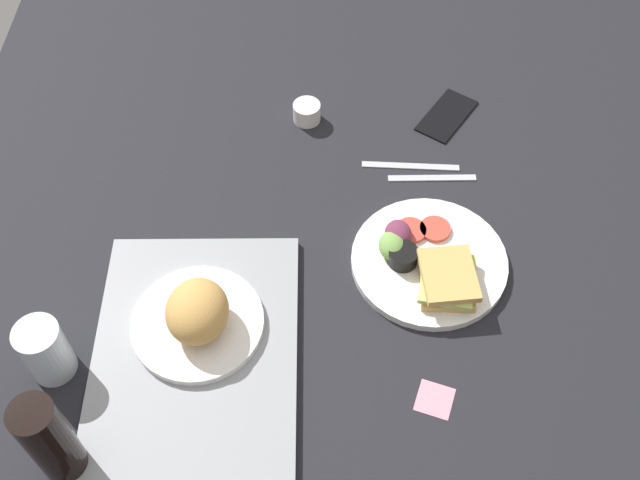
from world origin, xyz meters
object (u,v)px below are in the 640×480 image
(bread_plate_near, at_px, (197,316))
(drinking_glass, at_px, (45,351))
(knife, at_px, (411,166))
(cell_phone, at_px, (447,115))
(sticky_note, at_px, (435,399))
(soda_bottle, at_px, (51,442))
(serving_tray, at_px, (196,353))
(fork, at_px, (432,178))
(plate_with_salad, at_px, (427,261))
(espresso_cup, at_px, (307,112))

(bread_plate_near, distance_m, drinking_glass, 0.24)
(knife, height_order, cell_phone, cell_phone)
(knife, bearing_deg, bread_plate_near, 47.60)
(cell_phone, distance_m, sticky_note, 0.63)
(bread_plate_near, relative_size, drinking_glass, 1.94)
(soda_bottle, bearing_deg, knife, -41.64)
(serving_tray, xyz_separation_m, fork, (0.39, -0.41, -0.01))
(bread_plate_near, relative_size, knife, 1.15)
(drinking_glass, bearing_deg, knife, -53.31)
(serving_tray, distance_m, fork, 0.57)
(serving_tray, height_order, knife, serving_tray)
(plate_with_salad, relative_size, espresso_cup, 4.93)
(espresso_cup, distance_m, cell_phone, 0.29)
(serving_tray, xyz_separation_m, bread_plate_near, (0.04, -0.00, 0.04))
(plate_with_salad, xyz_separation_m, knife, (0.24, 0.02, -0.01))
(bread_plate_near, xyz_separation_m, fork, (0.35, -0.41, -0.05))
(plate_with_salad, bearing_deg, knife, 3.83)
(espresso_cup, bearing_deg, bread_plate_near, 162.08)
(serving_tray, relative_size, plate_with_salad, 1.63)
(plate_with_salad, relative_size, drinking_glass, 2.44)
(bread_plate_near, height_order, espresso_cup, bread_plate_near)
(plate_with_salad, xyz_separation_m, cell_phone, (0.38, -0.07, -0.01))
(fork, bearing_deg, knife, -38.69)
(sticky_note, bearing_deg, bread_plate_near, 73.25)
(soda_bottle, relative_size, sticky_note, 3.48)
(cell_phone, bearing_deg, knife, -176.78)
(bread_plate_near, xyz_separation_m, knife, (0.38, -0.37, -0.05))
(knife, distance_m, cell_phone, 0.16)
(drinking_glass, relative_size, knife, 0.60)
(serving_tray, bearing_deg, sticky_note, -100.43)
(drinking_glass, bearing_deg, fork, -56.93)
(plate_with_salad, distance_m, fork, 0.21)
(drinking_glass, bearing_deg, cell_phone, -49.25)
(serving_tray, relative_size, bread_plate_near, 2.05)
(soda_bottle, relative_size, knife, 1.03)
(bread_plate_near, xyz_separation_m, sticky_note, (-0.11, -0.38, -0.05))
(soda_bottle, xyz_separation_m, espresso_cup, (0.73, -0.33, -0.08))
(soda_bottle, distance_m, sticky_note, 0.57)
(drinking_glass, height_order, knife, drinking_glass)
(plate_with_salad, height_order, soda_bottle, soda_bottle)
(drinking_glass, xyz_separation_m, soda_bottle, (-0.16, -0.06, 0.04))
(fork, relative_size, sticky_note, 3.04)
(espresso_cup, relative_size, cell_phone, 0.39)
(soda_bottle, xyz_separation_m, knife, (0.61, -0.54, -0.09))
(espresso_cup, bearing_deg, fork, -122.36)
(serving_tray, height_order, sticky_note, serving_tray)
(bread_plate_near, relative_size, espresso_cup, 3.92)
(bread_plate_near, bearing_deg, sticky_note, -106.75)
(bread_plate_near, relative_size, fork, 1.29)
(soda_bottle, height_order, espresso_cup, soda_bottle)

